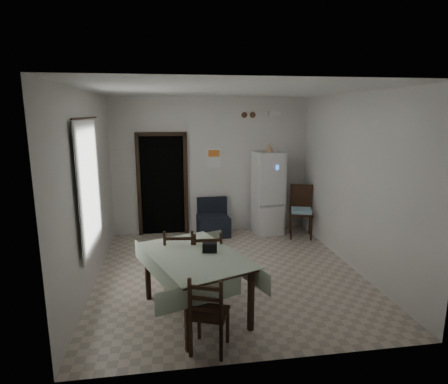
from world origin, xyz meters
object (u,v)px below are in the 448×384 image
dining_table (195,284)px  dining_chair_near_head (209,312)px  dining_chair_far_left (180,261)px  dining_chair_far_right (207,262)px  navy_seat (213,218)px  fridge (268,193)px  corner_chair (301,212)px

dining_table → dining_chair_near_head: (0.10, -0.79, 0.05)m
dining_table → dining_chair_far_left: (-0.17, 0.56, 0.10)m
dining_table → dining_chair_far_right: size_ratio=1.61×
navy_seat → dining_table: bearing=-105.7°
navy_seat → dining_chair_far_right: dining_chair_far_right is taller
navy_seat → dining_chair_far_right: (-0.41, -2.58, 0.10)m
fridge → dining_table: bearing=-128.0°
navy_seat → dining_chair_far_left: (-0.80, -2.54, 0.11)m
dining_chair_near_head → dining_chair_far_right: bearing=-74.4°
corner_chair → dining_chair_far_right: size_ratio=1.12×
dining_table → corner_chair: bearing=27.4°
dining_chair_far_right → fridge: bearing=-119.4°
corner_chair → dining_chair_near_head: (-2.33, -3.52, -0.09)m
dining_chair_near_head → dining_chair_far_left: bearing=-57.9°
corner_chair → dining_chair_near_head: corner_chair is taller
corner_chair → dining_chair_far_left: (-2.60, -2.17, -0.04)m
navy_seat → corner_chair: (1.80, -0.37, 0.15)m
corner_chair → dining_chair_far_right: 3.13m
dining_chair_far_left → dining_chair_far_right: bearing=179.8°
dining_table → dining_chair_near_head: size_ratio=1.72×
dining_chair_far_left → dining_chair_far_right: size_ratio=1.04×
fridge → dining_chair_far_right: bearing=-129.4°
navy_seat → dining_chair_near_head: size_ratio=0.86×
dining_chair_far_right → corner_chair: bearing=-132.8°
corner_chair → dining_chair_far_left: size_ratio=1.08×
navy_seat → corner_chair: size_ratio=0.72×
corner_chair → dining_table: size_ratio=0.69×
corner_chair → navy_seat: bearing=-175.2°
fridge → dining_table: (-1.81, -3.10, -0.48)m
dining_table → dining_chair_near_head: 0.79m
dining_chair_far_right → dining_chair_near_head: (-0.12, -1.31, -0.03)m
fridge → dining_chair_far_right: 3.06m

